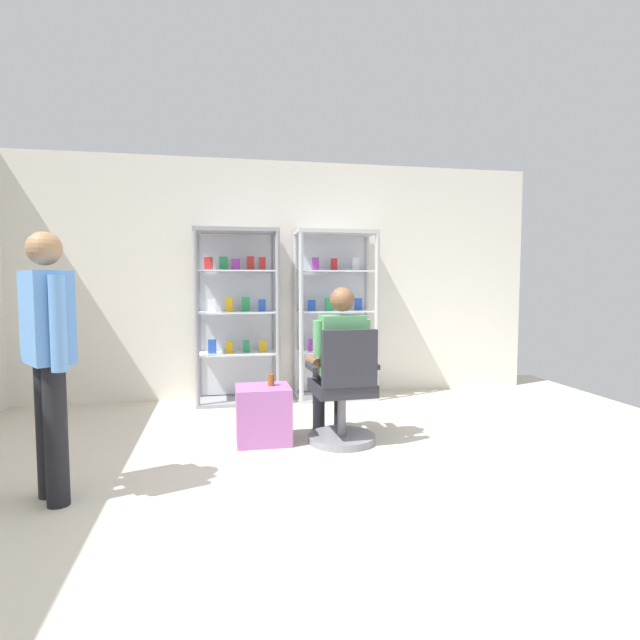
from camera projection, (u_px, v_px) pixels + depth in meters
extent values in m
plane|color=beige|center=(346.00, 504.00, 3.04)|extent=(7.20, 7.20, 0.00)
cube|color=silver|center=(284.00, 280.00, 5.87)|extent=(6.00, 0.10, 2.70)
cylinder|color=gray|center=(196.00, 319.00, 5.23)|extent=(0.05, 0.05, 1.90)
cylinder|color=gray|center=(278.00, 318.00, 5.39)|extent=(0.05, 0.05, 1.90)
cylinder|color=gray|center=(198.00, 316.00, 5.62)|extent=(0.05, 0.05, 1.90)
cylinder|color=gray|center=(274.00, 315.00, 5.78)|extent=(0.05, 0.05, 1.90)
cube|color=gray|center=(236.00, 231.00, 5.43)|extent=(0.90, 0.45, 0.04)
cube|color=gray|center=(238.00, 401.00, 5.58)|extent=(0.90, 0.45, 0.04)
cube|color=silver|center=(237.00, 316.00, 5.72)|extent=(0.84, 0.02, 1.80)
cube|color=silver|center=(238.00, 353.00, 5.54)|extent=(0.82, 0.39, 0.02)
cube|color=#264CB2|center=(212.00, 346.00, 5.46)|extent=(0.09, 0.03, 0.15)
cube|color=gold|center=(229.00, 347.00, 5.51)|extent=(0.08, 0.05, 0.12)
cube|color=#268C4C|center=(246.00, 346.00, 5.57)|extent=(0.07, 0.04, 0.13)
cube|color=gold|center=(263.00, 346.00, 5.60)|extent=(0.09, 0.06, 0.13)
cube|color=silver|center=(237.00, 312.00, 5.50)|extent=(0.82, 0.39, 0.02)
cube|color=silver|center=(212.00, 305.00, 5.49)|extent=(0.08, 0.05, 0.14)
cube|color=gold|center=(229.00, 304.00, 5.51)|extent=(0.08, 0.06, 0.16)
cube|color=#268C4C|center=(246.00, 304.00, 5.56)|extent=(0.09, 0.05, 0.15)
cube|color=#264CB2|center=(262.00, 305.00, 5.54)|extent=(0.08, 0.05, 0.13)
cube|color=silver|center=(237.00, 271.00, 5.47)|extent=(0.82, 0.39, 0.02)
cube|color=red|center=(208.00, 263.00, 5.38)|extent=(0.09, 0.04, 0.14)
cube|color=#268C4C|center=(224.00, 263.00, 5.46)|extent=(0.09, 0.04, 0.14)
cube|color=purple|center=(236.00, 264.00, 5.44)|extent=(0.09, 0.05, 0.12)
cube|color=red|center=(251.00, 263.00, 5.52)|extent=(0.08, 0.04, 0.15)
cube|color=red|center=(262.00, 264.00, 5.52)|extent=(0.07, 0.03, 0.14)
cylinder|color=#B7B7BC|center=(301.00, 317.00, 5.44)|extent=(0.05, 0.05, 1.90)
cylinder|color=#B7B7BC|center=(377.00, 316.00, 5.60)|extent=(0.05, 0.05, 1.90)
cylinder|color=#B7B7BC|center=(296.00, 315.00, 5.83)|extent=(0.05, 0.05, 1.90)
cylinder|color=#B7B7BC|center=(367.00, 314.00, 5.99)|extent=(0.05, 0.05, 1.90)
cube|color=#B7B7BC|center=(336.00, 233.00, 5.65)|extent=(0.90, 0.45, 0.04)
cube|color=#B7B7BC|center=(335.00, 396.00, 5.79)|extent=(0.90, 0.45, 0.04)
cube|color=silver|center=(331.00, 314.00, 5.93)|extent=(0.84, 0.02, 1.80)
cube|color=silver|center=(335.00, 351.00, 5.75)|extent=(0.82, 0.39, 0.02)
cube|color=purple|center=(312.00, 345.00, 5.65)|extent=(0.08, 0.04, 0.14)
cube|color=silver|center=(323.00, 344.00, 5.67)|extent=(0.08, 0.06, 0.14)
cube|color=silver|center=(335.00, 344.00, 5.75)|extent=(0.07, 0.04, 0.12)
cube|color=black|center=(347.00, 344.00, 5.76)|extent=(0.09, 0.05, 0.13)
cube|color=silver|center=(361.00, 344.00, 5.76)|extent=(0.08, 0.04, 0.12)
cube|color=silver|center=(336.00, 311.00, 5.71)|extent=(0.82, 0.39, 0.02)
cube|color=#264CB2|center=(312.00, 305.00, 5.67)|extent=(0.09, 0.06, 0.12)
cube|color=#268C4C|center=(329.00, 304.00, 5.65)|extent=(0.08, 0.05, 0.14)
cube|color=#264CB2|center=(344.00, 304.00, 5.69)|extent=(0.08, 0.05, 0.15)
cube|color=#264CB2|center=(358.00, 304.00, 5.76)|extent=(0.08, 0.06, 0.14)
cube|color=silver|center=(336.00, 271.00, 5.68)|extent=(0.82, 0.39, 0.02)
cube|color=purple|center=(316.00, 264.00, 5.61)|extent=(0.08, 0.04, 0.14)
cube|color=red|center=(334.00, 264.00, 5.72)|extent=(0.07, 0.03, 0.14)
cube|color=silver|center=(355.00, 264.00, 5.75)|extent=(0.09, 0.06, 0.14)
cylinder|color=slate|center=(342.00, 438.00, 4.21)|extent=(0.56, 0.56, 0.06)
cylinder|color=slate|center=(342.00, 414.00, 4.19)|extent=(0.07, 0.07, 0.41)
cube|color=#26262D|center=(342.00, 388.00, 4.18)|extent=(0.50, 0.50, 0.10)
cube|color=#26262D|center=(349.00, 358.00, 3.95)|extent=(0.44, 0.10, 0.45)
cube|color=#26262D|center=(372.00, 365.00, 4.22)|extent=(0.05, 0.30, 0.04)
cube|color=#26262D|center=(311.00, 367.00, 4.10)|extent=(0.05, 0.30, 0.04)
cylinder|color=black|center=(346.00, 371.00, 4.39)|extent=(0.16, 0.41, 0.14)
cylinder|color=black|center=(340.00, 398.00, 4.60)|extent=(0.11, 0.11, 0.56)
cylinder|color=black|center=(324.00, 372.00, 4.34)|extent=(0.16, 0.41, 0.14)
cylinder|color=black|center=(319.00, 399.00, 4.55)|extent=(0.11, 0.11, 0.56)
cube|color=#4C8C59|center=(342.00, 346.00, 4.15)|extent=(0.37, 0.24, 0.50)
sphere|color=brown|center=(342.00, 299.00, 4.12)|extent=(0.20, 0.20, 0.20)
cylinder|color=#4C8C59|center=(365.00, 336.00, 4.19)|extent=(0.09, 0.09, 0.28)
cylinder|color=brown|center=(358.00, 359.00, 4.38)|extent=(0.09, 0.30, 0.08)
cylinder|color=#4C8C59|center=(318.00, 338.00, 4.10)|extent=(0.09, 0.09, 0.28)
cylinder|color=brown|center=(313.00, 361.00, 4.29)|extent=(0.09, 0.30, 0.08)
cube|color=#9E599E|center=(263.00, 414.00, 4.20)|extent=(0.44, 0.40, 0.47)
cylinder|color=brown|center=(271.00, 380.00, 4.21)|extent=(0.06, 0.06, 0.10)
cylinder|color=black|center=(47.00, 429.00, 3.12)|extent=(0.13, 0.13, 0.85)
cylinder|color=#598CCC|center=(37.00, 319.00, 3.16)|extent=(0.09, 0.09, 0.55)
cylinder|color=black|center=(56.00, 436.00, 2.99)|extent=(0.13, 0.13, 0.85)
cylinder|color=#598CCC|center=(58.00, 323.00, 2.85)|extent=(0.09, 0.09, 0.55)
cube|color=#598CCC|center=(47.00, 317.00, 3.00)|extent=(0.38, 0.42, 0.55)
sphere|color=#99704C|center=(44.00, 248.00, 2.97)|extent=(0.20, 0.20, 0.20)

